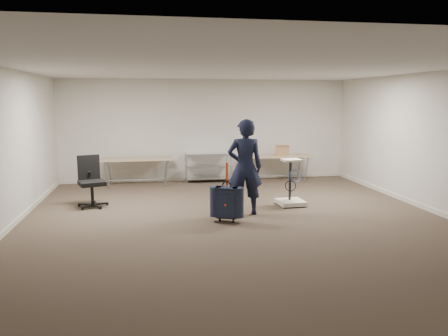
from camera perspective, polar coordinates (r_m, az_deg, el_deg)
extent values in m
plane|color=#433328|center=(8.06, 1.87, -7.26)|extent=(9.00, 9.00, 0.00)
plane|color=beige|center=(12.21, -2.33, 4.94)|extent=(8.00, 0.00, 8.00)
plane|color=beige|center=(3.55, 16.68, -5.21)|extent=(8.00, 0.00, 8.00)
plane|color=beige|center=(9.44, 26.49, 2.85)|extent=(0.00, 9.00, 9.00)
plane|color=silver|center=(7.76, 1.98, 13.02)|extent=(8.00, 8.00, 0.00)
cube|color=beige|center=(12.37, -2.28, -1.31)|extent=(8.00, 0.02, 0.10)
cube|color=beige|center=(8.26, -26.64, -7.46)|extent=(0.02, 9.00, 0.10)
cube|color=beige|center=(9.65, 25.88, -5.14)|extent=(0.02, 9.00, 0.10)
cube|color=tan|center=(11.64, -11.27, 1.18)|extent=(1.80, 0.75, 0.03)
cylinder|color=gray|center=(11.73, -11.19, -1.54)|extent=(1.50, 0.02, 0.02)
cylinder|color=gray|center=(11.44, -15.01, -0.93)|extent=(0.13, 0.04, 0.69)
cylinder|color=gray|center=(11.40, -7.49, -0.74)|extent=(0.13, 0.04, 0.69)
cylinder|color=gray|center=(12.03, -14.75, -0.45)|extent=(0.13, 0.04, 0.69)
cylinder|color=gray|center=(11.99, -7.60, -0.27)|extent=(0.13, 0.04, 0.69)
cube|color=tan|center=(12.14, 6.97, 1.60)|extent=(1.80, 0.75, 0.03)
cylinder|color=gray|center=(12.22, 6.92, -1.02)|extent=(1.50, 0.02, 0.02)
cylinder|color=gray|center=(11.71, 3.83, -0.43)|extent=(0.13, 0.04, 0.69)
cylinder|color=gray|center=(12.14, 10.73, -0.23)|extent=(0.13, 0.04, 0.69)
cylinder|color=gray|center=(12.29, 3.18, 0.02)|extent=(0.13, 0.04, 0.69)
cylinder|color=gray|center=(12.70, 9.79, 0.19)|extent=(0.13, 0.04, 0.69)
cylinder|color=silver|center=(11.74, -4.87, -0.15)|extent=(0.02, 0.02, 0.80)
cylinder|color=silver|center=(11.90, 0.89, 0.00)|extent=(0.02, 0.02, 0.80)
cylinder|color=silver|center=(12.19, -5.05, 0.18)|extent=(0.02, 0.02, 0.80)
cylinder|color=silver|center=(12.34, 0.51, 0.32)|extent=(0.02, 0.02, 0.80)
cube|color=silver|center=(12.08, -2.11, -1.32)|extent=(1.20, 0.45, 0.02)
cube|color=silver|center=(12.02, -2.12, 0.32)|extent=(1.20, 0.45, 0.02)
cube|color=silver|center=(11.98, -2.13, 1.89)|extent=(1.20, 0.45, 0.01)
imported|color=black|center=(8.53, 2.75, 0.11)|extent=(0.73, 0.52, 1.88)
cube|color=black|center=(8.06, 0.35, -4.44)|extent=(0.46, 0.36, 0.55)
cube|color=black|center=(8.15, 0.38, -6.41)|extent=(0.40, 0.28, 0.03)
cylinder|color=black|center=(8.17, -0.54, -6.76)|extent=(0.05, 0.08, 0.07)
cylinder|color=black|center=(8.12, 1.24, -6.86)|extent=(0.05, 0.08, 0.07)
torus|color=black|center=(7.99, 0.35, -2.29)|extent=(0.17, 0.09, 0.17)
cube|color=#FF450D|center=(7.97, 0.39, -0.83)|extent=(0.04, 0.02, 0.43)
cylinder|color=black|center=(9.67, -16.77, -4.59)|extent=(0.65, 0.65, 0.10)
cylinder|color=black|center=(9.62, -16.83, -3.30)|extent=(0.07, 0.07, 0.44)
cube|color=black|center=(9.57, -16.89, -1.89)|extent=(0.64, 0.64, 0.09)
cube|color=black|center=(9.76, -17.26, 0.11)|extent=(0.46, 0.21, 0.52)
cube|color=beige|center=(9.51, 8.69, -4.44)|extent=(0.58, 0.58, 0.09)
cylinder|color=black|center=(9.25, 7.82, -5.07)|extent=(0.07, 0.07, 0.04)
cylinder|color=black|center=(9.46, 8.65, -1.54)|extent=(0.05, 0.05, 0.87)
cube|color=beige|center=(9.34, 8.82, 1.02)|extent=(0.40, 0.35, 0.04)
torus|color=#2353B0|center=(9.33, 9.26, -1.03)|extent=(0.29, 0.13, 0.27)
cube|color=olive|center=(12.12, 7.64, 2.29)|extent=(0.41, 0.34, 0.27)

